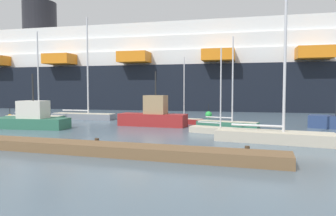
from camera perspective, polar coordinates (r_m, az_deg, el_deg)
ground_plane at (r=22.39m, az=-6.51°, el=-5.32°), size 600.00×600.00×0.00m
dock_pier at (r=17.37m, az=-14.20°, el=-6.99°), size 20.33×1.83×0.66m
sailboat_0 at (r=37.29m, az=-14.96°, el=-1.10°), size 7.46×1.84×11.44m
sailboat_1 at (r=24.48m, az=8.72°, el=-3.78°), size 4.36×2.08×6.49m
sailboat_2 at (r=21.19m, az=18.57°, el=-4.28°), size 7.42×2.58×13.26m
sailboat_3 at (r=28.28m, az=10.67°, el=-2.71°), size 5.54×2.16×7.93m
sailboat_4 at (r=36.32m, az=-22.89°, el=-1.50°), size 6.36×2.30×9.43m
sailboat_5 at (r=31.50m, az=2.33°, el=-2.16°), size 4.54×1.83×6.57m
fishing_boat_0 at (r=29.21m, az=-2.67°, el=-1.42°), size 6.37×1.97×5.05m
fishing_boat_2 at (r=29.85m, az=-23.46°, el=-1.83°), size 6.83×2.91×4.73m
channel_buoy_1 at (r=37.85m, az=7.33°, el=-1.18°), size 0.79×0.79×1.70m
channel_buoy_2 at (r=40.70m, az=-26.63°, el=-1.36°), size 0.55×0.55×1.25m
cruise_ship at (r=60.69m, az=-3.20°, el=6.49°), size 134.66×28.25×21.26m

